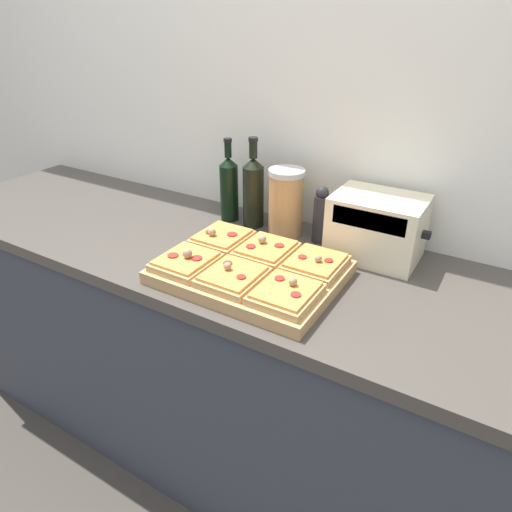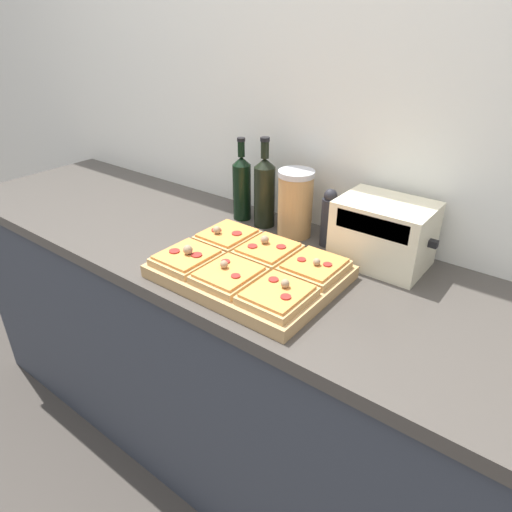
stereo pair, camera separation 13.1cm
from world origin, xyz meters
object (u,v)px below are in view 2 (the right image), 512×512
Objects in this scene: olive_oil_bottle at (242,187)px; wine_bottle at (265,191)px; grain_jar_tall at (295,203)px; cutting_board at (250,272)px; toaster_oven at (383,233)px; pepper_mill at (329,218)px.

wine_bottle is (0.10, 0.00, 0.01)m from olive_oil_bottle.
olive_oil_bottle is 0.23m from grain_jar_tall.
cutting_board is 0.38m from wine_bottle.
toaster_oven is (0.32, -0.01, -0.01)m from grain_jar_tall.
wine_bottle is at bearing 179.19° from toaster_oven.
cutting_board is at bearing -79.85° from grain_jar_tall.
olive_oil_bottle is at bearing -180.00° from pepper_mill.
wine_bottle is 1.08× the size of toaster_oven.
grain_jar_tall is at bearing 100.15° from cutting_board.
pepper_mill is (0.13, 0.00, -0.02)m from grain_jar_tall.
pepper_mill is 0.19m from toaster_oven.
olive_oil_bottle is 0.54m from toaster_oven.
toaster_oven is at bearing -1.14° from grain_jar_tall.
olive_oil_bottle is 1.32× the size of grain_jar_tall.
grain_jar_tall reaches higher than cutting_board.
cutting_board is at bearing -59.91° from wine_bottle.
toaster_oven is (0.44, -0.01, -0.03)m from wine_bottle.
pepper_mill is 0.66× the size of toaster_oven.
olive_oil_bottle reaches higher than grain_jar_tall.
olive_oil_bottle is 1.02× the size of toaster_oven.
pepper_mill is at bearing 77.30° from cutting_board.
wine_bottle is (-0.18, 0.32, 0.11)m from cutting_board.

